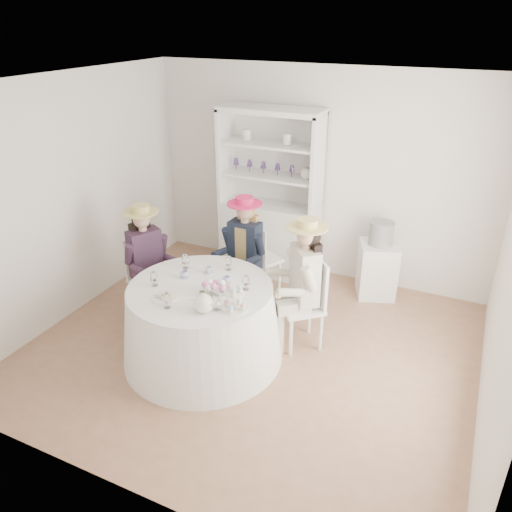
% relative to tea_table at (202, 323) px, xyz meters
% --- Properties ---
extents(ground, '(4.50, 4.50, 0.00)m').
position_rel_tea_table_xyz_m(ground, '(0.40, 0.34, -0.41)').
color(ground, '#8C6146').
rests_on(ground, ground).
extents(ceiling, '(4.50, 4.50, 0.00)m').
position_rel_tea_table_xyz_m(ceiling, '(0.40, 0.34, 2.29)').
color(ceiling, white).
rests_on(ceiling, wall_back).
extents(wall_back, '(4.50, 0.00, 4.50)m').
position_rel_tea_table_xyz_m(wall_back, '(0.40, 2.34, 0.94)').
color(wall_back, white).
rests_on(wall_back, ground).
extents(wall_front, '(4.50, 0.00, 4.50)m').
position_rel_tea_table_xyz_m(wall_front, '(0.40, -1.66, 0.94)').
color(wall_front, white).
rests_on(wall_front, ground).
extents(wall_left, '(0.00, 4.50, 4.50)m').
position_rel_tea_table_xyz_m(wall_left, '(-1.85, 0.34, 0.94)').
color(wall_left, white).
rests_on(wall_left, ground).
extents(wall_right, '(0.00, 4.50, 4.50)m').
position_rel_tea_table_xyz_m(wall_right, '(2.65, 0.34, 0.94)').
color(wall_right, white).
rests_on(wall_right, ground).
extents(tea_table, '(1.63, 1.63, 0.82)m').
position_rel_tea_table_xyz_m(tea_table, '(0.00, 0.00, 0.00)').
color(tea_table, white).
rests_on(tea_table, ground).
extents(hutch, '(1.33, 0.55, 2.21)m').
position_rel_tea_table_xyz_m(hutch, '(-0.15, 2.08, 0.37)').
color(hutch, silver).
rests_on(hutch, ground).
extents(side_table, '(0.58, 0.58, 0.70)m').
position_rel_tea_table_xyz_m(side_table, '(1.33, 2.03, -0.06)').
color(side_table, silver).
rests_on(side_table, ground).
extents(hatbox, '(0.38, 0.38, 0.29)m').
position_rel_tea_table_xyz_m(hatbox, '(1.33, 2.03, 0.43)').
color(hatbox, black).
rests_on(hatbox, side_table).
extents(guest_left, '(0.58, 0.53, 1.38)m').
position_rel_tea_table_xyz_m(guest_left, '(-0.95, 0.42, 0.37)').
color(guest_left, silver).
rests_on(guest_left, ground).
extents(guest_mid, '(0.51, 0.53, 1.41)m').
position_rel_tea_table_xyz_m(guest_mid, '(-0.03, 1.05, 0.39)').
color(guest_mid, silver).
rests_on(guest_mid, ground).
extents(guest_right, '(0.62, 0.60, 1.45)m').
position_rel_tea_table_xyz_m(guest_right, '(0.83, 0.63, 0.41)').
color(guest_right, silver).
rests_on(guest_right, ground).
extents(spare_chair, '(0.57, 0.57, 1.02)m').
position_rel_tea_table_xyz_m(spare_chair, '(-0.04, 1.39, 0.14)').
color(spare_chair, silver).
rests_on(spare_chair, ground).
extents(teacup_a, '(0.08, 0.08, 0.07)m').
position_rel_tea_table_xyz_m(teacup_a, '(-0.24, 0.10, 0.45)').
color(teacup_a, white).
rests_on(teacup_a, tea_table).
extents(teacup_b, '(0.08, 0.08, 0.06)m').
position_rel_tea_table_xyz_m(teacup_b, '(-0.07, 0.29, 0.45)').
color(teacup_b, white).
rests_on(teacup_b, tea_table).
extents(teacup_c, '(0.09, 0.09, 0.06)m').
position_rel_tea_table_xyz_m(teacup_c, '(0.19, 0.19, 0.45)').
color(teacup_c, white).
rests_on(teacup_c, tea_table).
extents(flower_bowl, '(0.28, 0.28, 0.05)m').
position_rel_tea_table_xyz_m(flower_bowl, '(0.24, -0.01, 0.44)').
color(flower_bowl, white).
rests_on(flower_bowl, tea_table).
extents(flower_arrangement, '(0.18, 0.19, 0.07)m').
position_rel_tea_table_xyz_m(flower_arrangement, '(0.19, -0.07, 0.50)').
color(flower_arrangement, pink).
rests_on(flower_arrangement, tea_table).
extents(table_teapot, '(0.25, 0.18, 0.19)m').
position_rel_tea_table_xyz_m(table_teapot, '(0.26, -0.36, 0.49)').
color(table_teapot, white).
rests_on(table_teapot, tea_table).
extents(sandwich_plate, '(0.24, 0.24, 0.05)m').
position_rel_tea_table_xyz_m(sandwich_plate, '(-0.20, -0.32, 0.43)').
color(sandwich_plate, white).
rests_on(sandwich_plate, tea_table).
extents(cupcake_stand, '(0.24, 0.24, 0.23)m').
position_rel_tea_table_xyz_m(cupcake_stand, '(0.49, -0.21, 0.50)').
color(cupcake_stand, white).
rests_on(cupcake_stand, tea_table).
extents(stemware_set, '(0.93, 0.97, 0.15)m').
position_rel_tea_table_xyz_m(stemware_set, '(0.00, 0.00, 0.49)').
color(stemware_set, white).
rests_on(stemware_set, tea_table).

